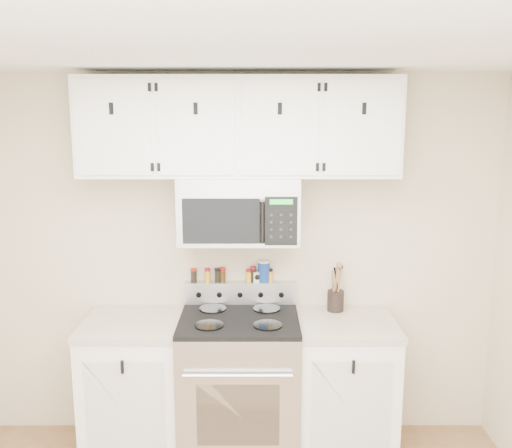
# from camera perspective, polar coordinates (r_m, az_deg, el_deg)

# --- Properties ---
(back_wall) EXTENTS (3.50, 0.01, 2.50)m
(back_wall) POSITION_cam_1_polar(r_m,az_deg,el_deg) (3.91, -1.59, -3.55)
(back_wall) COLOR #C2B691
(back_wall) RESTS_ON floor
(ceiling) EXTENTS (3.50, 3.50, 0.01)m
(ceiling) POSITION_cam_1_polar(r_m,az_deg,el_deg) (2.05, -3.15, 18.21)
(ceiling) COLOR white
(ceiling) RESTS_ON back_wall
(range) EXTENTS (0.76, 0.65, 1.10)m
(range) POSITION_cam_1_polar(r_m,az_deg,el_deg) (3.88, -1.66, -15.72)
(range) COLOR #B7B7BA
(range) RESTS_ON floor
(base_cabinet_left) EXTENTS (0.64, 0.62, 0.92)m
(base_cabinet_left) POSITION_cam_1_polar(r_m,az_deg,el_deg) (3.99, -11.98, -15.59)
(base_cabinet_left) COLOR white
(base_cabinet_left) RESTS_ON floor
(base_cabinet_right) EXTENTS (0.64, 0.62, 0.92)m
(base_cabinet_right) POSITION_cam_1_polar(r_m,az_deg,el_deg) (3.96, 8.78, -15.73)
(base_cabinet_right) COLOR white
(base_cabinet_right) RESTS_ON floor
(microwave) EXTENTS (0.76, 0.44, 0.42)m
(microwave) POSITION_cam_1_polar(r_m,az_deg,el_deg) (3.64, -1.70, 1.47)
(microwave) COLOR #9E9EA3
(microwave) RESTS_ON back_wall
(upper_cabinets) EXTENTS (2.00, 0.35, 0.62)m
(upper_cabinets) POSITION_cam_1_polar(r_m,az_deg,el_deg) (3.62, -1.74, 9.69)
(upper_cabinets) COLOR white
(upper_cabinets) RESTS_ON back_wall
(utensil_crock) EXTENTS (0.11, 0.11, 0.33)m
(utensil_crock) POSITION_cam_1_polar(r_m,az_deg,el_deg) (3.91, 7.97, -7.44)
(utensil_crock) COLOR black
(utensil_crock) RESTS_ON base_cabinet_right
(kitchen_timer) EXTENTS (0.07, 0.06, 0.07)m
(kitchen_timer) POSITION_cam_1_polar(r_m,az_deg,el_deg) (3.91, 0.14, -5.30)
(kitchen_timer) COLOR silver
(kitchen_timer) RESTS_ON range
(salt_canister) EXTENTS (0.08, 0.08, 0.15)m
(salt_canister) POSITION_cam_1_polar(r_m,az_deg,el_deg) (3.90, 0.79, -4.75)
(salt_canister) COLOR navy
(salt_canister) RESTS_ON range
(spice_jar_0) EXTENTS (0.04, 0.04, 0.09)m
(spice_jar_0) POSITION_cam_1_polar(r_m,az_deg,el_deg) (3.93, -6.25, -5.11)
(spice_jar_0) COLOR black
(spice_jar_0) RESTS_ON range
(spice_jar_1) EXTENTS (0.04, 0.04, 0.09)m
(spice_jar_1) POSITION_cam_1_polar(r_m,az_deg,el_deg) (3.92, -4.87, -5.12)
(spice_jar_1) COLOR orange
(spice_jar_1) RESTS_ON range
(spice_jar_2) EXTENTS (0.04, 0.04, 0.10)m
(spice_jar_2) POSITION_cam_1_polar(r_m,az_deg,el_deg) (3.91, -3.84, -5.12)
(spice_jar_2) COLOR black
(spice_jar_2) RESTS_ON range
(spice_jar_3) EXTENTS (0.04, 0.04, 0.10)m
(spice_jar_3) POSITION_cam_1_polar(r_m,az_deg,el_deg) (3.91, -3.35, -5.08)
(spice_jar_3) COLOR #3D270E
(spice_jar_3) RESTS_ON range
(spice_jar_4) EXTENTS (0.04, 0.04, 0.09)m
(spice_jar_4) POSITION_cam_1_polar(r_m,az_deg,el_deg) (3.90, -0.72, -5.18)
(spice_jar_4) COLOR gold
(spice_jar_4) RESTS_ON range
(spice_jar_5) EXTENTS (0.04, 0.04, 0.11)m
(spice_jar_5) POSITION_cam_1_polar(r_m,az_deg,el_deg) (3.90, -0.29, -5.03)
(spice_jar_5) COLOR black
(spice_jar_5) RESTS_ON range
(spice_jar_6) EXTENTS (0.04, 0.04, 0.09)m
(spice_jar_6) POSITION_cam_1_polar(r_m,az_deg,el_deg) (3.90, 1.41, -5.15)
(spice_jar_6) COLOR orange
(spice_jar_6) RESTS_ON range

